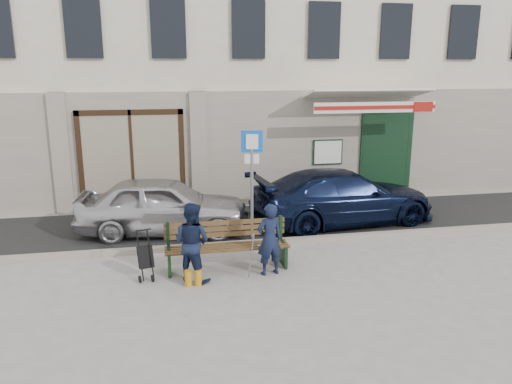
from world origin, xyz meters
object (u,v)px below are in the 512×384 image
object	(u,v)px
bench	(225,247)
stroller	(146,258)
car_navy	(343,197)
man	(269,239)
parking_sign	(252,170)
car_silver	(163,205)
woman	(192,242)

from	to	relation	value
bench	stroller	xyz separation A→B (m)	(-1.50, -0.18, -0.05)
car_navy	bench	world-z (taller)	car_navy
bench	man	bearing A→B (deg)	-27.15
parking_sign	bench	bearing A→B (deg)	-109.72
car_silver	parking_sign	world-z (taller)	parking_sign
parking_sign	stroller	bearing A→B (deg)	-135.79
car_silver	bench	xyz separation A→B (m)	(1.14, -2.42, -0.22)
car_silver	parking_sign	bearing A→B (deg)	-111.98
parking_sign	man	distance (m)	2.01
woman	man	bearing A→B (deg)	-143.57
car_silver	man	size ratio (longest dim) A/B	2.87
parking_sign	bench	distance (m)	1.98
car_navy	woman	xyz separation A→B (m)	(-3.95, -2.82, 0.06)
car_navy	man	size ratio (longest dim) A/B	3.37
parking_sign	man	xyz separation A→B (m)	(0.01, -1.75, -0.98)
car_navy	stroller	world-z (taller)	car_navy
man	stroller	size ratio (longest dim) A/B	1.51
man	woman	xyz separation A→B (m)	(-1.45, -0.01, 0.05)
car_silver	woman	size ratio (longest dim) A/B	2.69
man	car_silver	bearing A→B (deg)	-67.76
car_silver	parking_sign	xyz separation A→B (m)	(1.92, -1.08, 1.00)
man	stroller	world-z (taller)	man
man	woman	bearing A→B (deg)	-11.88
woman	car_silver	bearing A→B (deg)	-44.11
man	stroller	distance (m)	2.33
stroller	man	bearing A→B (deg)	-23.90
car_silver	woman	bearing A→B (deg)	-163.05
parking_sign	woman	xyz separation A→B (m)	(-1.44, -1.76, -0.94)
car_navy	stroller	size ratio (longest dim) A/B	5.08
car_silver	man	distance (m)	3.43
parking_sign	bench	xyz separation A→B (m)	(-0.78, -1.35, -1.22)
stroller	woman	bearing A→B (deg)	-33.56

